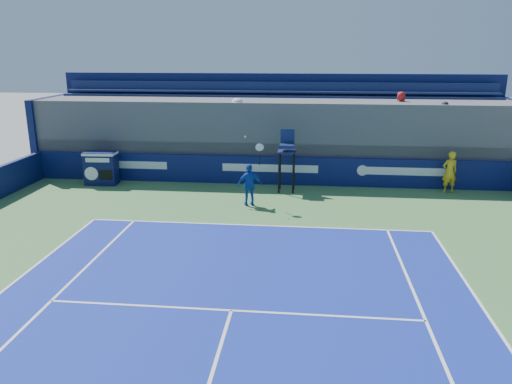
# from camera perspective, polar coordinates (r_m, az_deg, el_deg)

# --- Properties ---
(ball_person) EXTENTS (0.67, 0.51, 1.66)m
(ball_person) POSITION_cam_1_polar(r_m,az_deg,el_deg) (21.03, 21.26, 2.14)
(ball_person) COLOR yellow
(ball_person) RESTS_ON apron
(back_hoarding) EXTENTS (20.40, 0.21, 1.20)m
(back_hoarding) POSITION_cam_1_polar(r_m,az_deg,el_deg) (20.93, 1.62, 2.48)
(back_hoarding) COLOR #0D144D
(back_hoarding) RESTS_ON ground
(match_clock) EXTENTS (1.35, 0.79, 1.40)m
(match_clock) POSITION_cam_1_polar(r_m,az_deg,el_deg) (21.86, -17.28, 2.72)
(match_clock) COLOR #0D1245
(match_clock) RESTS_ON ground
(umpire_chair) EXTENTS (0.71, 0.71, 2.48)m
(umpire_chair) POSITION_cam_1_polar(r_m,az_deg,el_deg) (19.72, 3.56, 4.38)
(umpire_chair) COLOR black
(umpire_chair) RESTS_ON ground
(tennis_player) EXTENTS (1.00, 0.59, 2.57)m
(tennis_player) POSITION_cam_1_polar(r_m,az_deg,el_deg) (17.97, -0.73, 0.83)
(tennis_player) COLOR #1546AB
(tennis_player) RESTS_ON apron
(stadium_seating) EXTENTS (21.00, 4.05, 4.40)m
(stadium_seating) POSITION_cam_1_polar(r_m,az_deg,el_deg) (22.70, 2.09, 6.71)
(stadium_seating) COLOR #525257
(stadium_seating) RESTS_ON ground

